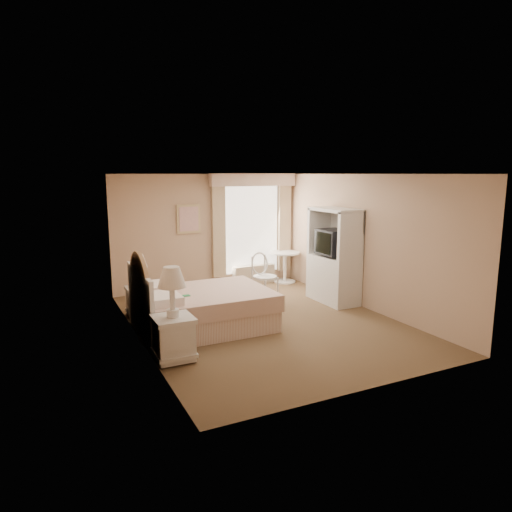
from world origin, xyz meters
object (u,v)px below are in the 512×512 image
nightstand_near (173,326)px  cafe_chair (263,273)px  nightstand_far (139,293)px  armoire (334,263)px  bed (198,308)px  round_table (285,262)px

nightstand_near → cafe_chair: (2.43, 2.15, 0.08)m
nightstand_far → armoire: size_ratio=0.59×
nightstand_near → cafe_chair: 3.24m
nightstand_near → armoire: size_ratio=0.69×
bed → round_table: 3.64m
bed → armoire: 2.99m
nightstand_far → round_table: bearing=17.2°
cafe_chair → armoire: bearing=-48.5°
round_table → cafe_chair: cafe_chair is taller
cafe_chair → armoire: armoire is taller
bed → nightstand_near: bearing=-123.5°
bed → armoire: size_ratio=1.14×
nightstand_near → cafe_chair: nightstand_near is taller
round_table → nightstand_far: bearing=-162.8°
armoire → cafe_chair: bearing=151.2°
cafe_chair → armoire: (1.23, -0.67, 0.21)m
round_table → armoire: size_ratio=0.39×
round_table → cafe_chair: size_ratio=0.74×
bed → round_table: bed is taller
bed → cafe_chair: bed is taller
nightstand_near → armoire: armoire is taller
round_table → nightstand_near: bearing=-137.2°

